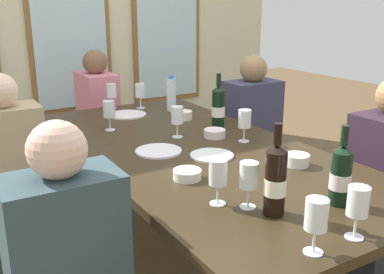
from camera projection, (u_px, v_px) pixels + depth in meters
name	position (u px, v px, depth m)	size (l,w,h in m)	color
ground_plane	(195.00, 273.00, 2.51)	(12.00, 12.00, 0.00)	brown
back_wall_with_windows	(66.00, 3.00, 3.83)	(4.26, 0.10, 2.90)	beige
dining_table	(195.00, 160.00, 2.32)	(1.06, 2.25, 0.74)	#322615
white_plate_0	(212.00, 155.00, 2.17)	(0.21, 0.21, 0.01)	white
white_plate_1	(159.00, 151.00, 2.23)	(0.23, 0.23, 0.01)	white
white_plate_2	(127.00, 115.00, 2.95)	(0.25, 0.25, 0.01)	white
wine_bottle_0	(341.00, 175.00, 1.63)	(0.08, 0.08, 0.30)	black
wine_bottle_1	(275.00, 180.00, 1.54)	(0.08, 0.08, 0.33)	black
wine_bottle_2	(218.00, 107.00, 2.62)	(0.08, 0.08, 0.33)	black
tasting_bowl_0	(187.00, 174.00, 1.89)	(0.12, 0.12, 0.04)	white
tasting_bowl_1	(183.00, 115.00, 2.85)	(0.12, 0.12, 0.05)	white
tasting_bowl_2	(297.00, 160.00, 2.04)	(0.11, 0.11, 0.05)	white
tasting_bowl_3	(215.00, 133.00, 2.47)	(0.12, 0.12, 0.04)	white
water_bottle	(171.00, 94.00, 3.05)	(0.06, 0.06, 0.24)	white
wine_glass_0	(140.00, 91.00, 3.12)	(0.07, 0.07, 0.17)	white
wine_glass_1	(249.00, 178.00, 1.60)	(0.07, 0.07, 0.17)	white
wine_glass_2	(358.00, 204.00, 1.39)	(0.07, 0.07, 0.17)	white
wine_glass_3	(109.00, 111.00, 2.58)	(0.07, 0.07, 0.17)	white
wine_glass_4	(245.00, 120.00, 2.37)	(0.07, 0.07, 0.17)	white
wine_glass_5	(177.00, 117.00, 2.45)	(0.07, 0.07, 0.17)	white
wine_glass_6	(316.00, 217.00, 1.30)	(0.07, 0.07, 0.17)	white
wine_glass_7	(111.00, 91.00, 3.12)	(0.07, 0.07, 0.17)	white
wine_glass_8	(218.00, 175.00, 1.63)	(0.07, 0.07, 0.17)	white
seated_person_1	(383.00, 189.00, 2.32)	(0.38, 0.24, 1.11)	#282F2C
seated_person_2	(10.00, 179.00, 2.46)	(0.38, 0.24, 1.11)	#323836
seated_person_3	(251.00, 137.00, 3.23)	(0.38, 0.24, 1.11)	#2A2642
seated_person_4	(99.00, 124.00, 3.57)	(0.24, 0.38, 1.11)	#212A30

